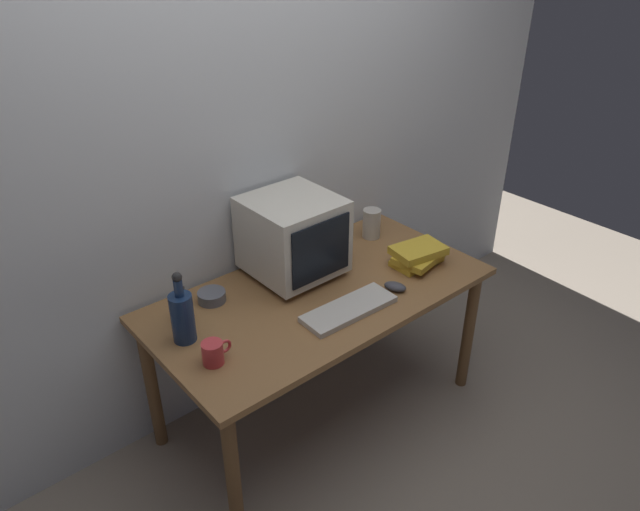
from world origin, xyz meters
TOP-DOWN VIEW (x-y plane):
  - ground_plane at (0.00, 0.00)m, footprint 6.00×6.00m
  - back_wall at (0.00, 0.45)m, footprint 4.00×0.08m
  - desk at (0.00, 0.00)m, footprint 1.51×0.77m
  - crt_monitor at (0.01, 0.19)m, footprint 0.38×0.39m
  - keyboard at (-0.01, -0.19)m, footprint 0.42×0.16m
  - computer_mouse at (0.26, -0.21)m, footprint 0.09×0.12m
  - bottle_tall at (-0.62, 0.08)m, footprint 0.09×0.09m
  - bottle_short at (-0.55, 0.19)m, footprint 0.06×0.06m
  - book_stack at (0.50, -0.12)m, footprint 0.26×0.21m
  - mug at (-0.61, -0.11)m, footprint 0.12×0.08m
  - cd_spindle at (-0.40, 0.24)m, footprint 0.12×0.12m
  - metal_canister at (0.53, 0.22)m, footprint 0.09×0.09m

SIDE VIEW (x-z plane):
  - ground_plane at x=0.00m, z-range 0.00..0.00m
  - desk at x=0.00m, z-range 0.27..0.98m
  - keyboard at x=-0.01m, z-range 0.71..0.73m
  - computer_mouse at x=0.26m, z-range 0.71..0.74m
  - cd_spindle at x=-0.40m, z-range 0.71..0.75m
  - mug at x=-0.61m, z-range 0.71..0.80m
  - book_stack at x=0.50m, z-range 0.71..0.81m
  - bottle_short at x=-0.55m, z-range 0.69..0.85m
  - metal_canister at x=0.53m, z-range 0.71..0.86m
  - bottle_tall at x=-0.62m, z-range 0.67..0.97m
  - crt_monitor at x=0.01m, z-range 0.72..1.09m
  - back_wall at x=0.00m, z-range 0.00..2.50m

